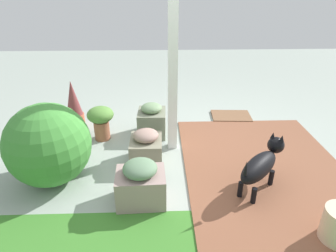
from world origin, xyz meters
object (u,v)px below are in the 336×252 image
object	(u,v)px
stone_planter_nearest	(152,120)
round_shrub	(48,145)
terracotta_pot_spiky	(74,106)
porch_pillar	(173,65)
doormat	(231,116)
dog	(261,164)
terracotta_pot_broad	(101,119)
stone_planter_mid	(141,183)
stone_planter_near	(146,148)

from	to	relation	value
stone_planter_nearest	round_shrub	size ratio (longest dim) A/B	0.53
round_shrub	terracotta_pot_spiky	size ratio (longest dim) A/B	1.21
porch_pillar	doormat	xyz separation A→B (m)	(-0.96, -0.88, -1.05)
stone_planter_nearest	dog	size ratio (longest dim) A/B	0.71
round_shrub	doormat	bearing A→B (deg)	-145.70
stone_planter_nearest	terracotta_pot_broad	bearing A→B (deg)	9.46
porch_pillar	doormat	distance (m)	1.67
round_shrub	doormat	distance (m)	2.76
porch_pillar	stone_planter_mid	world-z (taller)	porch_pillar
porch_pillar	stone_planter_mid	xyz separation A→B (m)	(0.35, 1.03, -0.85)
stone_planter_mid	round_shrub	xyz separation A→B (m)	(0.94, -0.37, 0.22)
round_shrub	terracotta_pot_spiky	bearing A→B (deg)	-87.12
stone_planter_mid	doormat	world-z (taller)	stone_planter_mid
round_shrub	terracotta_pot_spiky	distance (m)	1.23
stone_planter_nearest	doormat	distance (m)	1.35
porch_pillar	terracotta_pot_spiky	xyz separation A→B (m)	(1.35, -0.57, -0.72)
porch_pillar	terracotta_pot_broad	distance (m)	1.23
dog	doormat	distance (m)	1.80
terracotta_pot_spiky	dog	size ratio (longest dim) A/B	1.11
porch_pillar	round_shrub	bearing A→B (deg)	26.99
stone_planter_nearest	terracotta_pot_spiky	distance (m)	1.12
stone_planter_nearest	terracotta_pot_spiky	xyz separation A→B (m)	(1.09, -0.22, 0.13)
dog	stone_planter_near	bearing A→B (deg)	-25.48
stone_planter_nearest	terracotta_pot_broad	xyz separation A→B (m)	(0.67, 0.11, 0.08)
porch_pillar	terracotta_pot_broad	xyz separation A→B (m)	(0.93, -0.25, -0.78)
porch_pillar	round_shrub	size ratio (longest dim) A/B	2.47
doormat	terracotta_pot_broad	bearing A→B (deg)	18.58
porch_pillar	round_shrub	xyz separation A→B (m)	(1.29, 0.66, -0.63)
porch_pillar	stone_planter_nearest	size ratio (longest dim) A/B	4.68
stone_planter_mid	terracotta_pot_broad	world-z (taller)	terracotta_pot_broad
stone_planter_near	round_shrub	world-z (taller)	round_shrub
terracotta_pot_spiky	terracotta_pot_broad	bearing A→B (deg)	142.27
terracotta_pot_spiky	stone_planter_near	bearing A→B (deg)	138.65
terracotta_pot_spiky	round_shrub	bearing A→B (deg)	92.88
doormat	dog	bearing A→B (deg)	85.83
porch_pillar	terracotta_pot_spiky	world-z (taller)	porch_pillar
terracotta_pot_broad	doormat	distance (m)	2.02
terracotta_pot_spiky	doormat	world-z (taller)	terracotta_pot_spiky
stone_planter_nearest	terracotta_pot_broad	size ratio (longest dim) A/B	0.99
stone_planter_mid	terracotta_pot_broad	size ratio (longest dim) A/B	1.04
terracotta_pot_spiky	doormat	xyz separation A→B (m)	(-2.32, -0.31, -0.32)
stone_planter_near	terracotta_pot_broad	bearing A→B (deg)	-43.64
dog	terracotta_pot_broad	bearing A→B (deg)	-32.68
stone_planter_mid	doormat	xyz separation A→B (m)	(-1.31, -1.91, -0.19)
terracotta_pot_spiky	doormat	distance (m)	2.36
porch_pillar	stone_planter_near	size ratio (longest dim) A/B	4.95
stone_planter_mid	dog	size ratio (longest dim) A/B	0.74
round_shrub	doormat	xyz separation A→B (m)	(-2.25, -1.54, -0.42)
terracotta_pot_broad	porch_pillar	bearing A→B (deg)	165.19
porch_pillar	stone_planter_nearest	world-z (taller)	porch_pillar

